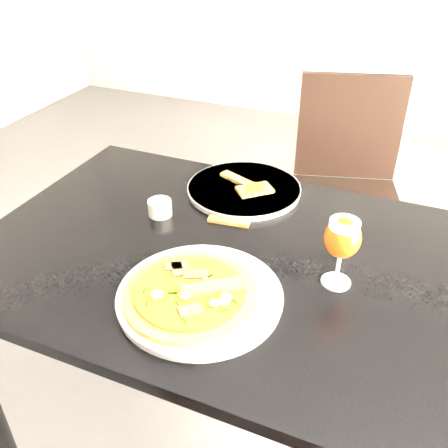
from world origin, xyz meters
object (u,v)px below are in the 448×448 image
at_px(pizza, 191,293).
at_px(beer_glass, 343,238).
at_px(dining_table, 230,282).
at_px(chair_far, 345,187).

distance_m(pizza, beer_glass, 0.32).
height_order(dining_table, chair_far, chair_far).
bearing_deg(chair_far, dining_table, -113.90).
xyz_separation_m(dining_table, beer_glass, (0.25, -0.01, 0.21)).
bearing_deg(pizza, dining_table, 87.48).
bearing_deg(pizza, chair_far, 82.86).
bearing_deg(dining_table, pizza, -92.14).
distance_m(dining_table, pizza, 0.22).
relative_size(chair_far, pizza, 3.30).
distance_m(dining_table, chair_far, 0.91).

